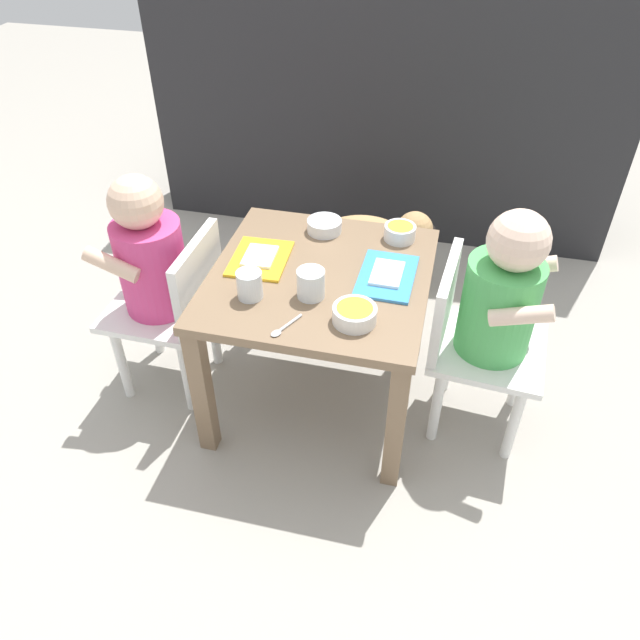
{
  "coord_description": "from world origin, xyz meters",
  "views": [
    {
      "loc": [
        0.3,
        -1.25,
        1.34
      ],
      "look_at": [
        0.0,
        0.0,
        0.28
      ],
      "focal_mm": 34.57,
      "sensor_mm": 36.0,
      "label": 1
    }
  ],
  "objects_px": {
    "food_tray_right": "(387,275)",
    "spoon_by_left_tray": "(284,328)",
    "water_cup_right": "(311,285)",
    "cereal_bowl_right_side": "(324,225)",
    "dog": "(371,239)",
    "seated_child_left": "(155,266)",
    "food_tray_left": "(260,258)",
    "water_cup_left": "(250,286)",
    "dining_table": "(320,297)",
    "cereal_bowl_left_side": "(400,232)",
    "veggie_bowl_near": "(355,314)",
    "seated_child_right": "(496,303)"
  },
  "relations": [
    {
      "from": "veggie_bowl_near",
      "to": "cereal_bowl_left_side",
      "type": "height_order",
      "value": "cereal_bowl_left_side"
    },
    {
      "from": "seated_child_right",
      "to": "cereal_bowl_left_side",
      "type": "distance_m",
      "value": 0.34
    },
    {
      "from": "veggie_bowl_near",
      "to": "cereal_bowl_right_side",
      "type": "distance_m",
      "value": 0.4
    },
    {
      "from": "dining_table",
      "to": "dog",
      "type": "distance_m",
      "value": 0.62
    },
    {
      "from": "seated_child_right",
      "to": "food_tray_right",
      "type": "distance_m",
      "value": 0.27
    },
    {
      "from": "water_cup_left",
      "to": "spoon_by_left_tray",
      "type": "relative_size",
      "value": 0.74
    },
    {
      "from": "spoon_by_left_tray",
      "to": "cereal_bowl_right_side",
      "type": "bearing_deg",
      "value": 90.8
    },
    {
      "from": "seated_child_right",
      "to": "cereal_bowl_left_side",
      "type": "height_order",
      "value": "seated_child_right"
    },
    {
      "from": "water_cup_left",
      "to": "cereal_bowl_right_side",
      "type": "relative_size",
      "value": 0.73
    },
    {
      "from": "water_cup_left",
      "to": "seated_child_right",
      "type": "bearing_deg",
      "value": 12.96
    },
    {
      "from": "seated_child_right",
      "to": "veggie_bowl_near",
      "type": "distance_m",
      "value": 0.36
    },
    {
      "from": "seated_child_left",
      "to": "spoon_by_left_tray",
      "type": "xyz_separation_m",
      "value": [
        0.41,
        -0.19,
        0.02
      ]
    },
    {
      "from": "seated_child_left",
      "to": "veggie_bowl_near",
      "type": "distance_m",
      "value": 0.58
    },
    {
      "from": "seated_child_right",
      "to": "veggie_bowl_near",
      "type": "xyz_separation_m",
      "value": [
        -0.32,
        -0.17,
        0.04
      ]
    },
    {
      "from": "food_tray_right",
      "to": "veggie_bowl_near",
      "type": "relative_size",
      "value": 2.03
    },
    {
      "from": "seated_child_right",
      "to": "water_cup_left",
      "type": "distance_m",
      "value": 0.6
    },
    {
      "from": "veggie_bowl_near",
      "to": "dog",
      "type": "bearing_deg",
      "value": 95.82
    },
    {
      "from": "seated_child_right",
      "to": "dog",
      "type": "height_order",
      "value": "seated_child_right"
    },
    {
      "from": "seated_child_right",
      "to": "spoon_by_left_tray",
      "type": "distance_m",
      "value": 0.52
    },
    {
      "from": "dog",
      "to": "food_tray_right",
      "type": "distance_m",
      "value": 0.63
    },
    {
      "from": "water_cup_right",
      "to": "spoon_by_left_tray",
      "type": "height_order",
      "value": "water_cup_right"
    },
    {
      "from": "dog",
      "to": "water_cup_right",
      "type": "relative_size",
      "value": 5.88
    },
    {
      "from": "food_tray_right",
      "to": "spoon_by_left_tray",
      "type": "height_order",
      "value": "food_tray_right"
    },
    {
      "from": "veggie_bowl_near",
      "to": "cereal_bowl_left_side",
      "type": "bearing_deg",
      "value": 82.05
    },
    {
      "from": "food_tray_left",
      "to": "water_cup_left",
      "type": "height_order",
      "value": "water_cup_left"
    },
    {
      "from": "seated_child_right",
      "to": "dog",
      "type": "distance_m",
      "value": 0.74
    },
    {
      "from": "seated_child_left",
      "to": "veggie_bowl_near",
      "type": "relative_size",
      "value": 6.55
    },
    {
      "from": "dog",
      "to": "veggie_bowl_near",
      "type": "bearing_deg",
      "value": -84.18
    },
    {
      "from": "dog",
      "to": "cereal_bowl_left_side",
      "type": "bearing_deg",
      "value": -71.05
    },
    {
      "from": "water_cup_right",
      "to": "cereal_bowl_right_side",
      "type": "relative_size",
      "value": 0.75
    },
    {
      "from": "seated_child_right",
      "to": "water_cup_right",
      "type": "bearing_deg",
      "value": -167.54
    },
    {
      "from": "seated_child_left",
      "to": "water_cup_right",
      "type": "height_order",
      "value": "seated_child_left"
    },
    {
      "from": "seated_child_right",
      "to": "cereal_bowl_right_side",
      "type": "distance_m",
      "value": 0.52
    },
    {
      "from": "food_tray_right",
      "to": "water_cup_right",
      "type": "height_order",
      "value": "water_cup_right"
    },
    {
      "from": "food_tray_right",
      "to": "water_cup_right",
      "type": "distance_m",
      "value": 0.21
    },
    {
      "from": "seated_child_left",
      "to": "seated_child_right",
      "type": "bearing_deg",
      "value": 2.63
    },
    {
      "from": "dog",
      "to": "water_cup_left",
      "type": "height_order",
      "value": "water_cup_left"
    },
    {
      "from": "cereal_bowl_right_side",
      "to": "food_tray_left",
      "type": "bearing_deg",
      "value": -126.36
    },
    {
      "from": "cereal_bowl_right_side",
      "to": "cereal_bowl_left_side",
      "type": "bearing_deg",
      "value": 2.28
    },
    {
      "from": "food_tray_left",
      "to": "water_cup_left",
      "type": "relative_size",
      "value": 2.73
    },
    {
      "from": "cereal_bowl_right_side",
      "to": "dining_table",
      "type": "bearing_deg",
      "value": -79.93
    },
    {
      "from": "dining_table",
      "to": "veggie_bowl_near",
      "type": "xyz_separation_m",
      "value": [
        0.12,
        -0.17,
        0.1
      ]
    },
    {
      "from": "food_tray_right",
      "to": "spoon_by_left_tray",
      "type": "xyz_separation_m",
      "value": [
        -0.2,
        -0.25,
        -0.0
      ]
    },
    {
      "from": "water_cup_left",
      "to": "cereal_bowl_right_side",
      "type": "height_order",
      "value": "water_cup_left"
    },
    {
      "from": "food_tray_right",
      "to": "water_cup_left",
      "type": "bearing_deg",
      "value": -153.13
    },
    {
      "from": "dining_table",
      "to": "spoon_by_left_tray",
      "type": "bearing_deg",
      "value": -97.48
    },
    {
      "from": "food_tray_left",
      "to": "food_tray_right",
      "type": "relative_size",
      "value": 0.92
    },
    {
      "from": "cereal_bowl_left_side",
      "to": "spoon_by_left_tray",
      "type": "relative_size",
      "value": 0.91
    },
    {
      "from": "food_tray_left",
      "to": "cereal_bowl_left_side",
      "type": "distance_m",
      "value": 0.39
    },
    {
      "from": "cereal_bowl_left_side",
      "to": "dog",
      "type": "bearing_deg",
      "value": 108.95
    }
  ]
}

